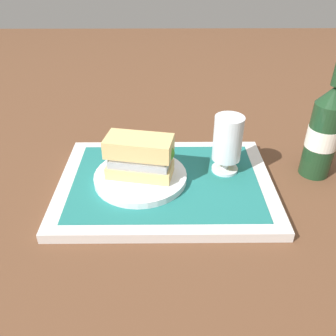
{
  "coord_description": "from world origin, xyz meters",
  "views": [
    {
      "loc": [
        -0.0,
        -0.6,
        0.45
      ],
      "look_at": [
        0.0,
        0.0,
        0.05
      ],
      "focal_mm": 37.84,
      "sensor_mm": 36.0,
      "label": 1
    }
  ],
  "objects_px": {
    "sandwich": "(144,156)",
    "beer_glass": "(230,142)",
    "plate": "(143,176)",
    "beer_bottle": "(326,131)"
  },
  "relations": [
    {
      "from": "beer_glass",
      "to": "plate",
      "type": "bearing_deg",
      "value": -169.99
    },
    {
      "from": "sandwich",
      "to": "plate",
      "type": "bearing_deg",
      "value": 180.0
    },
    {
      "from": "plate",
      "to": "sandwich",
      "type": "height_order",
      "value": "sandwich"
    },
    {
      "from": "plate",
      "to": "sandwich",
      "type": "distance_m",
      "value": 0.05
    },
    {
      "from": "plate",
      "to": "beer_bottle",
      "type": "height_order",
      "value": "beer_bottle"
    },
    {
      "from": "beer_glass",
      "to": "beer_bottle",
      "type": "xyz_separation_m",
      "value": [
        0.2,
        0.02,
        0.02
      ]
    },
    {
      "from": "plate",
      "to": "beer_bottle",
      "type": "distance_m",
      "value": 0.39
    },
    {
      "from": "sandwich",
      "to": "beer_glass",
      "type": "distance_m",
      "value": 0.18
    },
    {
      "from": "plate",
      "to": "sandwich",
      "type": "bearing_deg",
      "value": -10.83
    },
    {
      "from": "beer_glass",
      "to": "beer_bottle",
      "type": "relative_size",
      "value": 0.47
    }
  ]
}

